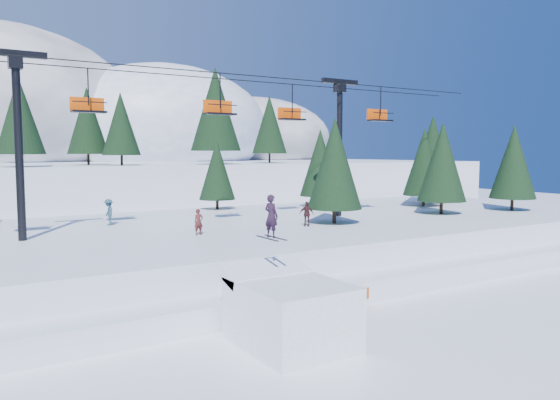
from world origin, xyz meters
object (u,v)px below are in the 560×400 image
chairlift (192,121)px  jump_kicker (289,310)px  banner_near (363,295)px  banner_far (414,282)px

chairlift → jump_kicker: bearing=-100.1°
jump_kicker → banner_near: jump_kicker is taller
banner_near → chairlift: bearing=102.9°
jump_kicker → chairlift: (2.78, 15.68, 7.99)m
chairlift → banner_far: size_ratio=16.10×
jump_kicker → chairlift: bearing=79.9°
chairlift → banner_far: (7.08, -12.54, -8.78)m
banner_near → banner_far: bearing=9.4°
jump_kicker → banner_near: 6.37m
jump_kicker → banner_far: bearing=17.6°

